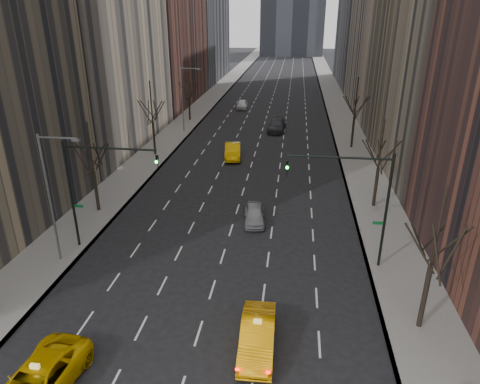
% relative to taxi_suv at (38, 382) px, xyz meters
% --- Properties ---
extents(sidewalk_left, '(4.50, 320.00, 0.15)m').
position_rel_taxi_suv_xyz_m(sidewalk_left, '(-5.98, 70.90, -0.72)').
color(sidewalk_left, slate).
rests_on(sidewalk_left, ground).
extents(sidewalk_right, '(4.50, 320.00, 0.15)m').
position_rel_taxi_suv_xyz_m(sidewalk_right, '(18.52, 70.90, -0.72)').
color(sidewalk_right, slate).
rests_on(sidewalk_right, ground).
extents(tree_lw_b, '(3.36, 3.50, 7.82)m').
position_rel_taxi_suv_xyz_m(tree_lw_b, '(-5.73, 18.90, 2.92)').
color(tree_lw_b, black).
rests_on(tree_lw_b, ground).
extents(tree_lw_c, '(3.36, 3.50, 8.74)m').
position_rel_taxi_suv_xyz_m(tree_lw_c, '(-5.73, 34.90, 3.24)').
color(tree_lw_c, black).
rests_on(tree_lw_c, ground).
extents(tree_lw_d, '(3.36, 3.50, 7.36)m').
position_rel_taxi_suv_xyz_m(tree_lw_d, '(-5.73, 52.90, 2.76)').
color(tree_lw_d, black).
rests_on(tree_lw_d, ground).
extents(tree_rw_a, '(3.36, 3.50, 8.28)m').
position_rel_taxi_suv_xyz_m(tree_rw_a, '(18.27, 6.90, 3.08)').
color(tree_rw_a, black).
rests_on(tree_rw_a, ground).
extents(tree_rw_b, '(3.36, 3.50, 7.82)m').
position_rel_taxi_suv_xyz_m(tree_rw_b, '(18.27, 22.90, 2.92)').
color(tree_rw_b, black).
rests_on(tree_rw_b, ground).
extents(tree_rw_c, '(3.36, 3.50, 8.74)m').
position_rel_taxi_suv_xyz_m(tree_rw_c, '(18.27, 40.90, 3.24)').
color(tree_rw_c, black).
rests_on(tree_rw_c, ground).
extents(traffic_mast_left, '(6.69, 0.39, 8.00)m').
position_rel_taxi_suv_xyz_m(traffic_mast_left, '(-2.84, 12.90, 4.69)').
color(traffic_mast_left, black).
rests_on(traffic_mast_left, ground).
extents(traffic_mast_right, '(6.69, 0.39, 8.00)m').
position_rel_taxi_suv_xyz_m(traffic_mast_right, '(15.37, 12.90, 4.69)').
color(traffic_mast_right, black).
rests_on(traffic_mast_right, ground).
extents(streetlight_near, '(2.83, 0.22, 9.00)m').
position_rel_taxi_suv_xyz_m(streetlight_near, '(-4.57, 10.90, 4.82)').
color(streetlight_near, slate).
rests_on(streetlight_near, ground).
extents(streetlight_far, '(2.83, 0.22, 9.00)m').
position_rel_taxi_suv_xyz_m(streetlight_far, '(-4.57, 45.90, 4.82)').
color(streetlight_far, slate).
rests_on(streetlight_far, ground).
extents(taxi_suv, '(3.14, 5.94, 1.59)m').
position_rel_taxi_suv_xyz_m(taxi_suv, '(0.00, 0.00, 0.00)').
color(taxi_suv, '#DBA804').
rests_on(taxi_suv, ground).
extents(taxi_sedan, '(1.84, 4.98, 1.63)m').
position_rel_taxi_suv_xyz_m(taxi_sedan, '(9.54, 4.19, 0.02)').
color(taxi_sedan, '#FFA305').
rests_on(taxi_sedan, ground).
extents(silver_sedan_ahead, '(2.08, 4.27, 1.40)m').
position_rel_taxi_suv_xyz_m(silver_sedan_ahead, '(7.99, 18.59, -0.09)').
color(silver_sedan_ahead, gray).
rests_on(silver_sedan_ahead, ground).
extents(far_taxi, '(2.48, 5.37, 1.70)m').
position_rel_taxi_suv_xyz_m(far_taxi, '(3.79, 35.01, 0.06)').
color(far_taxi, '#FFB905').
rests_on(far_taxi, ground).
extents(far_suv_grey, '(2.72, 5.83, 1.65)m').
position_rel_taxi_suv_xyz_m(far_suv_grey, '(8.37, 48.16, 0.03)').
color(far_suv_grey, '#2C2D31').
rests_on(far_suv_grey, ground).
extents(far_car_white, '(1.97, 4.59, 1.55)m').
position_rel_taxi_suv_xyz_m(far_car_white, '(1.47, 62.90, -0.02)').
color(far_car_white, white).
rests_on(far_car_white, ground).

